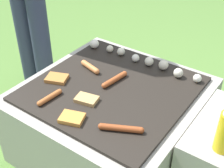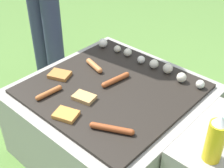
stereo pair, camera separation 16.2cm
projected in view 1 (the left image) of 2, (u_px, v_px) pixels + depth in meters
ground_plane at (112, 147)px, 1.88m from camera, size 14.00×14.00×0.00m
grill at (112, 120)px, 1.76m from camera, size 0.89×0.89×0.44m
sausage_back_left at (90, 67)px, 1.76m from camera, size 0.15×0.06×0.03m
sausage_front_center at (115, 79)px, 1.66m from camera, size 0.05×0.19×0.03m
sausage_front_left at (121, 128)px, 1.35m from camera, size 0.18×0.11×0.03m
sausage_front_right at (50, 97)px, 1.54m from camera, size 0.04×0.15×0.03m
bread_slice_center at (87, 99)px, 1.53m from camera, size 0.12×0.09×0.02m
bread_slice_left at (72, 118)px, 1.41m from camera, size 0.13×0.11×0.02m
bread_slice_right at (57, 78)px, 1.68m from camera, size 0.13×0.12×0.02m
mushroom_row at (141, 59)px, 1.82m from camera, size 0.73×0.08×0.06m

